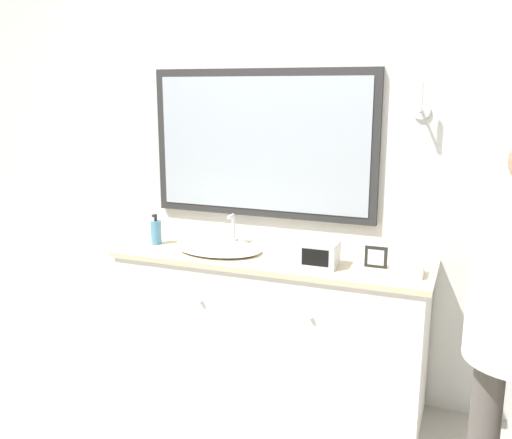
# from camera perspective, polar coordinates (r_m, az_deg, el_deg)

# --- Properties ---
(ground_plane) EXTENTS (14.00, 14.00, 0.00)m
(ground_plane) POSITION_cam_1_polar(r_m,az_deg,el_deg) (3.33, -0.28, -19.82)
(ground_plane) COLOR #9E998E
(wall_back) EXTENTS (8.00, 0.18, 2.55)m
(wall_back) POSITION_cam_1_polar(r_m,az_deg,el_deg) (3.38, 3.21, 4.13)
(wall_back) COLOR silver
(wall_back) RESTS_ON ground_plane
(vanity_counter) EXTENTS (1.77, 0.55, 0.89)m
(vanity_counter) POSITION_cam_1_polar(r_m,az_deg,el_deg) (3.34, 1.49, -10.96)
(vanity_counter) COLOR silver
(vanity_counter) RESTS_ON ground_plane
(sink_basin) EXTENTS (0.49, 0.40, 0.18)m
(sink_basin) POSITION_cam_1_polar(r_m,az_deg,el_deg) (3.27, -3.61, -2.86)
(sink_basin) COLOR white
(sink_basin) RESTS_ON vanity_counter
(soap_bottle) EXTENTS (0.06, 0.06, 0.18)m
(soap_bottle) POSITION_cam_1_polar(r_m,az_deg,el_deg) (3.46, -9.96, -1.23)
(soap_bottle) COLOR teal
(soap_bottle) RESTS_ON vanity_counter
(appliance_box) EXTENTS (0.20, 0.15, 0.13)m
(appliance_box) POSITION_cam_1_polar(r_m,az_deg,el_deg) (3.00, 6.30, -3.45)
(appliance_box) COLOR #BCBCC1
(appliance_box) RESTS_ON vanity_counter
(picture_frame) EXTENTS (0.12, 0.01, 0.11)m
(picture_frame) POSITION_cam_1_polar(r_m,az_deg,el_deg) (3.03, 11.91, -3.70)
(picture_frame) COLOR black
(picture_frame) RESTS_ON vanity_counter
(hand_towel_near_sink) EXTENTS (0.16, 0.14, 0.05)m
(hand_towel_near_sink) POSITION_cam_1_polar(r_m,az_deg,el_deg) (2.96, 14.90, -4.87)
(hand_towel_near_sink) COLOR white
(hand_towel_near_sink) RESTS_ON vanity_counter
(metal_tray) EXTENTS (0.14, 0.13, 0.01)m
(metal_tray) POSITION_cam_1_polar(r_m,az_deg,el_deg) (3.25, 6.23, -3.27)
(metal_tray) COLOR #ADADB2
(metal_tray) RESTS_ON vanity_counter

